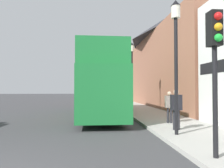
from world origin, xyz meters
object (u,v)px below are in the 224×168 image
Objects in this scene: pedestrian_third at (169,104)px; lamp_post_nearest at (176,42)px; tour_bus at (100,88)px; pedestrian_second at (176,105)px; parked_car_ahead_of_bus at (104,99)px; lamp_post_second at (132,64)px; traffic_signal at (215,50)px.

pedestrian_third is 3.68m from lamp_post_nearest.
pedestrian_second is (2.90, -6.23, -0.74)m from tour_bus.
pedestrian_second is at bearing -82.29° from parked_car_ahead_of_bus.
lamp_post_nearest is (1.78, -16.10, 2.81)m from parked_car_ahead_of_bus.
traffic_signal is at bearing -89.73° from lamp_post_second.
lamp_post_nearest is at bearing -88.89° from lamp_post_second.
lamp_post_second is at bearing 90.27° from traffic_signal.
pedestrian_second is at bearing -101.33° from pedestrian_third.
lamp_post_second is at bearing 99.03° from pedestrian_third.
pedestrian_second is at bearing 68.76° from lamp_post_nearest.
traffic_signal is at bearing -97.15° from pedestrian_second.
traffic_signal is (-0.81, -5.38, 1.65)m from pedestrian_third.
pedestrian_third is 0.30× the size of lamp_post_second.
tour_bus is 9.09m from parked_car_ahead_of_bus.
tour_bus is 3.12m from lamp_post_second.
pedestrian_third is at bearing 75.23° from lamp_post_nearest.
traffic_signal is (2.45, -9.84, 0.86)m from tour_bus.
lamp_post_nearest reaches higher than pedestrian_third.
tour_bus is at bearing -158.57° from lamp_post_second.
tour_bus is at bearing 109.74° from lamp_post_nearest.
pedestrian_second is at bearing -64.89° from tour_bus.
traffic_signal is 10.82m from lamp_post_second.
tour_bus is 6.91m from pedestrian_second.
pedestrian_third is (3.26, -4.46, -0.79)m from tour_bus.
tour_bus is 7.74m from lamp_post_nearest.
lamp_post_nearest is 8.06m from lamp_post_second.
traffic_signal reaches higher than parked_car_ahead_of_bus.
tour_bus is 2.45× the size of parked_car_ahead_of_bus.
traffic_signal is at bearing -92.23° from lamp_post_nearest.
parked_car_ahead_of_bus is at bearing 96.32° from lamp_post_nearest.
parked_car_ahead_of_bus is 0.90× the size of lamp_post_second.
pedestrian_third is at bearing 78.67° from pedestrian_second.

